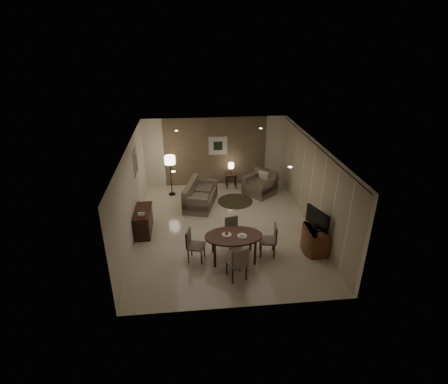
{
  "coord_description": "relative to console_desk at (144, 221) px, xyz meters",
  "views": [
    {
      "loc": [
        -1.01,
        -9.47,
        5.73
      ],
      "look_at": [
        0.0,
        0.2,
        1.15
      ],
      "focal_mm": 28.0,
      "sensor_mm": 36.0,
      "label": 1
    }
  ],
  "objects": [
    {
      "name": "art_back_frame",
      "position": [
        2.59,
        3.46,
        1.23
      ],
      "size": [
        0.72,
        0.03,
        0.72
      ],
      "primitive_type": "cube",
      "color": "silver",
      "rests_on": "wall_back"
    },
    {
      "name": "chair_far",
      "position": [
        2.64,
        -1.0,
        0.04
      ],
      "size": [
        0.49,
        0.49,
        0.84
      ],
      "primitive_type": null,
      "rotation": [
        0.0,
        0.0,
        0.23
      ],
      "color": "#766B5B",
      "rests_on": "floor"
    },
    {
      "name": "curtain_wall",
      "position": [
        5.17,
        0.0,
        0.95
      ],
      "size": [
        0.08,
        6.7,
        2.58
      ],
      "primitive_type": null,
      "color": "#BDAB94",
      "rests_on": "wall_right"
    },
    {
      "name": "art_left_frame",
      "position": [
        -0.23,
        1.2,
        1.48
      ],
      "size": [
        0.03,
        0.6,
        0.8
      ],
      "primitive_type": "cube",
      "color": "silver",
      "rests_on": "wall_left"
    },
    {
      "name": "sofa",
      "position": [
        1.81,
        1.67,
        0.04
      ],
      "size": [
        1.94,
        1.32,
        0.83
      ],
      "primitive_type": null,
      "rotation": [
        0.0,
        0.0,
        1.3
      ],
      "color": "#766B5B",
      "rests_on": "floor"
    },
    {
      "name": "telephone",
      "position": [
        0.0,
        -0.3,
        0.43
      ],
      "size": [
        0.2,
        0.14,
        0.09
      ],
      "primitive_type": null,
      "color": "white",
      "rests_on": "console_desk"
    },
    {
      "name": "fruit_apple",
      "position": [
        2.38,
        -1.58,
        0.41
      ],
      "size": [
        0.09,
        0.09,
        0.09
      ],
      "primitive_type": "sphere",
      "color": "#A04712",
      "rests_on": "plate_a"
    },
    {
      "name": "side_table",
      "position": [
        3.07,
        3.09,
        -0.1
      ],
      "size": [
        0.43,
        0.43,
        0.55
      ],
      "primitive_type": null,
      "color": "black",
      "rests_on": "floor"
    },
    {
      "name": "tv_cabinet",
      "position": [
        4.89,
        -1.5,
        -0.03
      ],
      "size": [
        0.48,
        0.9,
        0.7
      ],
      "primitive_type": null,
      "color": "brown",
      "rests_on": "floor"
    },
    {
      "name": "downlight_fr",
      "position": [
        3.89,
        1.8,
        2.31
      ],
      "size": [
        0.1,
        0.1,
        0.01
      ],
      "primitive_type": "cylinder",
      "color": "white",
      "rests_on": "ceiling"
    },
    {
      "name": "round_rug",
      "position": [
        3.07,
        1.79,
        -0.37
      ],
      "size": [
        1.27,
        1.27,
        0.01
      ],
      "primitive_type": "cylinder",
      "color": "#413B24",
      "rests_on": "floor"
    },
    {
      "name": "chair_left",
      "position": [
        1.55,
        -1.6,
        0.07
      ],
      "size": [
        0.53,
        0.53,
        0.9
      ],
      "primitive_type": null,
      "rotation": [
        0.0,
        0.0,
        1.31
      ],
      "color": "#766B5B",
      "rests_on": "floor"
    },
    {
      "name": "chair_right",
      "position": [
        3.51,
        -1.53,
        0.08
      ],
      "size": [
        0.49,
        0.49,
        0.9
      ],
      "primitive_type": null,
      "rotation": [
        0.0,
        0.0,
        -1.71
      ],
      "color": "#766B5B",
      "rests_on": "floor"
    },
    {
      "name": "armchair",
      "position": [
        4.06,
        2.33,
        0.07
      ],
      "size": [
        1.36,
        1.36,
        0.88
      ],
      "primitive_type": null,
      "rotation": [
        0.0,
        0.0,
        -0.89
      ],
      "color": "#766B5B",
      "rests_on": "floor"
    },
    {
      "name": "curtain_rod",
      "position": [
        5.17,
        0.0,
        2.27
      ],
      "size": [
        0.03,
        6.8,
        0.03
      ],
      "primitive_type": "cylinder",
      "rotation": [
        1.57,
        0.0,
        0.0
      ],
      "color": "black",
      "rests_on": "wall_right"
    },
    {
      "name": "flat_tv",
      "position": [
        4.87,
        -1.5,
        0.65
      ],
      "size": [
        0.36,
        0.85,
        0.6
      ],
      "primitive_type": null,
      "rotation": [
        0.0,
        0.0,
        0.35
      ],
      "color": "black",
      "rests_on": "tv_cabinet"
    },
    {
      "name": "plate_a",
      "position": [
        2.38,
        -1.58,
        0.36
      ],
      "size": [
        0.26,
        0.26,
        0.02
      ],
      "primitive_type": "cylinder",
      "color": "white",
      "rests_on": "dining_table"
    },
    {
      "name": "room_shell",
      "position": [
        2.49,
        0.4,
        0.98
      ],
      "size": [
        5.5,
        7.0,
        2.7
      ],
      "color": "beige",
      "rests_on": "ground"
    },
    {
      "name": "plate_b",
      "position": [
        2.78,
        -1.68,
        0.36
      ],
      "size": [
        0.26,
        0.26,
        0.02
      ],
      "primitive_type": "cylinder",
      "color": "white",
      "rests_on": "dining_table"
    },
    {
      "name": "table_lamp",
      "position": [
        3.07,
        3.09,
        0.43
      ],
      "size": [
        0.22,
        0.22,
        0.5
      ],
      "primitive_type": null,
      "color": "#FFEAC1",
      "rests_on": "side_table"
    },
    {
      "name": "downlight_nl",
      "position": [
        1.09,
        -1.8,
        2.31
      ],
      "size": [
        0.1,
        0.1,
        0.01
      ],
      "primitive_type": "cylinder",
      "color": "white",
      "rests_on": "ceiling"
    },
    {
      "name": "console_desk",
      "position": [
        0.0,
        0.0,
        0.0
      ],
      "size": [
        0.48,
        1.2,
        0.75
      ],
      "primitive_type": null,
      "color": "#441E16",
      "rests_on": "floor"
    },
    {
      "name": "dining_table",
      "position": [
        2.56,
        -1.63,
        -0.01
      ],
      "size": [
        1.55,
        0.97,
        0.73
      ],
      "primitive_type": null,
      "color": "#441E16",
      "rests_on": "floor"
    },
    {
      "name": "napkin",
      "position": [
        2.78,
        -1.68,
        0.38
      ],
      "size": [
        0.12,
        0.08,
        0.03
      ],
      "primitive_type": "cube",
      "color": "white",
      "rests_on": "plate_b"
    },
    {
      "name": "floor_lamp",
      "position": [
        0.76,
        2.62,
        0.39
      ],
      "size": [
        0.39,
        0.39,
        1.54
      ],
      "primitive_type": null,
      "color": "#FFE5B7",
      "rests_on": "floor"
    },
    {
      "name": "chair_near",
      "position": [
        2.53,
        -2.44,
        0.09
      ],
      "size": [
        0.56,
        0.56,
        0.93
      ],
      "primitive_type": null,
      "rotation": [
        0.0,
        0.0,
        3.43
      ],
      "color": "#766B5B",
      "rests_on": "floor"
    },
    {
      "name": "art_back_canvas",
      "position": [
        2.59,
        3.44,
        1.23
      ],
      "size": [
        0.34,
        0.01,
        0.34
      ],
      "primitive_type": "cube",
      "color": "black",
      "rests_on": "wall_back"
    },
    {
      "name": "downlight_fl",
      "position": [
        1.09,
        1.8,
        2.31
      ],
      "size": [
        0.1,
        0.1,
        0.01
      ],
      "primitive_type": "cylinder",
      "color": "white",
      "rests_on": "ceiling"
    },
    {
      "name": "downlight_nr",
      "position": [
        3.89,
        -1.8,
        2.31
      ],
      "size": [
        0.1,
        0.1,
        0.01
      ],
      "primitive_type": "cylinder",
      "color": "white",
      "rests_on": "ceiling"
    },
    {
      "name": "art_left_canvas",
      "position": [
        -0.21,
        1.2,
        1.48
      ],
      "size": [
        0.01,
        0.46,
        0.64
      ],
      "primitive_type": "cube",
      "color": "gray",
      "rests_on": "wall_left"
    },
    {
      "name": "taupe_accent",
      "position": [
        2.49,
        3.48,
        0.98
      ],
      "size": [
        3.96,
        0.03,
        2.7
      ],
      "primitive_type": "cube",
      "color": "#7C674D",
      "rests_on": "wall_back"
    }
  ]
}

